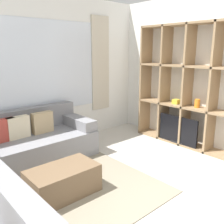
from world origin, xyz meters
TOP-DOWN VIEW (x-y plane):
  - wall_back at (0.00, 3.28)m, footprint 5.74×0.11m
  - wall_right at (2.30, 1.62)m, footprint 0.07×4.44m
  - area_rug at (-0.86, 1.68)m, footprint 2.97×2.09m
  - shelving_unit at (2.12, 1.57)m, footprint 0.36×2.01m
  - couch_main at (-0.38, 2.77)m, footprint 1.91×0.93m
  - ottoman at (-0.52, 1.58)m, footprint 0.83×0.49m

SIDE VIEW (x-z plane):
  - area_rug at x=-0.86m, z-range 0.00..0.01m
  - ottoman at x=-0.52m, z-range 0.00..0.36m
  - couch_main at x=-0.38m, z-range -0.10..0.69m
  - shelving_unit at x=2.12m, z-range -0.04..2.14m
  - wall_right at x=2.30m, z-range 0.00..2.70m
  - wall_back at x=0.00m, z-range 0.01..2.71m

